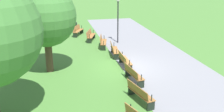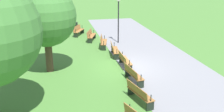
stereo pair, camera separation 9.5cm
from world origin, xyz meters
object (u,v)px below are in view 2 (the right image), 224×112
(tree_0, at_px, (46,17))
(bench_4, at_px, (124,60))
(lamp_post, at_px, (118,11))
(bench_0, at_px, (78,30))
(trash_bin, at_px, (75,27))
(bench_3, at_px, (114,50))
(bench_6, at_px, (139,93))
(bench_5, at_px, (133,74))
(bench_2, at_px, (103,42))
(bench_1, at_px, (91,35))

(tree_0, bearing_deg, bench_4, 85.79)
(lamp_post, bearing_deg, bench_0, -137.12)
(trash_bin, bearing_deg, bench_3, 13.81)
(bench_0, relative_size, bench_6, 0.98)
(bench_3, height_order, bench_4, same)
(bench_5, xyz_separation_m, lamp_post, (-8.01, 1.11, 2.15))
(bench_0, bearing_deg, tree_0, 9.76)
(bench_2, bearing_deg, bench_6, 13.03)
(bench_0, bearing_deg, bench_2, 45.48)
(bench_6, distance_m, tree_0, 7.00)
(bench_6, relative_size, trash_bin, 2.09)
(bench_0, xyz_separation_m, bench_1, (2.14, 0.89, 0.00))
(bench_0, bearing_deg, bench_6, 32.53)
(trash_bin, bearing_deg, bench_2, 15.32)
(bench_3, relative_size, lamp_post, 0.50)
(trash_bin, bearing_deg, bench_0, 4.02)
(bench_5, relative_size, tree_0, 0.37)
(bench_2, bearing_deg, trash_bin, -151.65)
(bench_1, height_order, trash_bin, trash_bin)
(bench_5, bearing_deg, bench_2, 176.72)
(bench_4, bearing_deg, bench_2, -173.53)
(bench_5, distance_m, tree_0, 5.92)
(tree_0, bearing_deg, bench_2, 136.39)
(bench_6, xyz_separation_m, lamp_post, (-10.30, 1.50, 2.15))
(bench_5, distance_m, lamp_post, 8.37)
(bench_6, height_order, lamp_post, lamp_post)
(bench_0, relative_size, bench_3, 0.99)
(lamp_post, bearing_deg, trash_bin, -147.51)
(bench_1, bearing_deg, bench_4, 29.25)
(bench_0, xyz_separation_m, bench_4, (8.97, 2.06, 0.00))
(bench_2, bearing_deg, bench_3, 22.74)
(bench_2, bearing_deg, bench_5, 16.27)
(tree_0, bearing_deg, bench_0, 163.70)
(bench_6, bearing_deg, trash_bin, 173.17)
(bench_5, bearing_deg, bench_3, 173.48)
(bench_4, distance_m, trash_bin, 10.88)
(bench_0, relative_size, bench_1, 0.98)
(bench_3, height_order, lamp_post, lamp_post)
(bench_1, bearing_deg, bench_3, 32.49)
(bench_0, relative_size, trash_bin, 2.05)
(bench_2, relative_size, bench_3, 1.01)
(bench_3, distance_m, bench_5, 4.63)
(bench_1, height_order, lamp_post, lamp_post)
(bench_0, relative_size, bench_4, 1.01)
(tree_0, distance_m, trash_bin, 10.98)
(bench_2, height_order, tree_0, tree_0)
(bench_3, bearing_deg, bench_6, 3.28)
(bench_6, height_order, tree_0, tree_0)
(bench_0, bearing_deg, trash_bin, -149.92)
(bench_1, relative_size, bench_3, 1.01)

